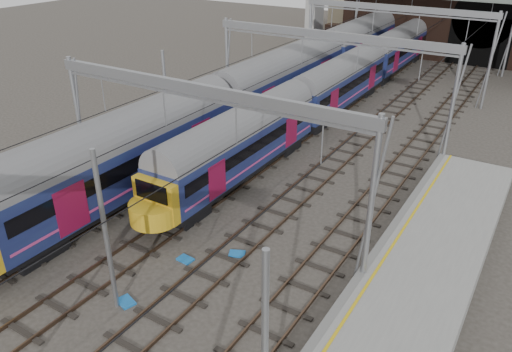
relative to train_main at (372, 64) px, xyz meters
The scene contains 9 objects.
ground 36.90m from the train_main, 86.89° to the right, with size 160.00×160.00×0.00m, color #38332D.
tracks 21.99m from the train_main, 84.75° to the right, with size 14.40×80.00×0.22m.
overhead_line 15.98m from the train_main, 82.55° to the right, with size 16.80×80.00×8.00m.
retaining_wall 15.66m from the train_main, 77.35° to the left, with size 28.00×2.75×9.00m.
train_main is the anchor object (origin of this frame).
train_second 10.90m from the train_main, 111.54° to the right, with size 3.10×53.72×5.23m.
equip_cover_a 31.05m from the train_main, 85.53° to the right, with size 0.73×0.52×0.09m, color blue.
equip_cover_b 34.60m from the train_main, 86.38° to the right, with size 0.78×0.55×0.09m, color blue.
equip_cover_c 29.63m from the train_main, 81.79° to the right, with size 0.75×0.53×0.09m, color blue.
Camera 1 is at (13.17, -8.52, 13.90)m, focal length 35.00 mm.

